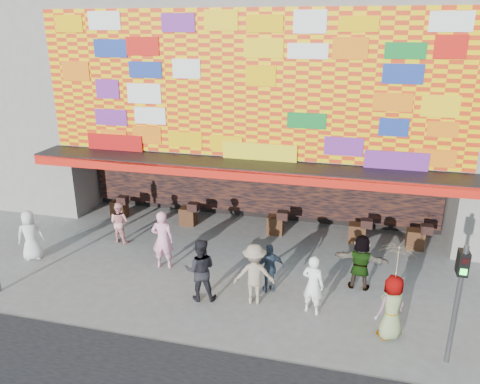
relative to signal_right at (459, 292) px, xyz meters
The scene contains 14 objects.
ground 6.64m from the signal_right, 166.39° to the left, with size 90.00×90.00×0.00m, color slate.
shop_building 11.98m from the signal_right, 122.65° to the left, with size 15.20×9.40×10.00m.
neighbor_left 21.82m from the signal_right, 153.67° to the left, with size 11.00×8.00×12.00m, color gray.
signal_right is the anchor object (origin of this frame).
ped_a 12.97m from the signal_right, behind, with size 0.84×0.55×1.71m, color silver.
ped_b 8.71m from the signal_right, 162.36° to the left, with size 0.71×0.46×1.94m, color #F7A0C1.
ped_c 6.62m from the signal_right, behind, with size 0.90×0.70×1.85m, color black.
ped_d 5.21m from the signal_right, 164.88° to the left, with size 1.15×0.66×1.78m, color gray.
ped_e 5.17m from the signal_right, 156.36° to the left, with size 0.89×0.37×1.51m, color #2D3C4F.
ped_f 3.68m from the signal_right, 125.74° to the left, with size 1.58×0.50×1.71m, color gray.
ped_g 1.76m from the signal_right, 153.36° to the left, with size 0.84×0.54×1.71m, color gray.
ped_h 3.67m from the signal_right, 159.41° to the left, with size 0.62×0.41×1.70m, color white.
ped_i 11.33m from the signal_right, 159.14° to the left, with size 0.74×0.57×1.52m, color pink.
parasol 1.46m from the signal_right, 153.36° to the left, with size 1.02×1.04×1.79m.
Camera 1 is at (3.75, -11.45, 7.41)m, focal length 35.00 mm.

